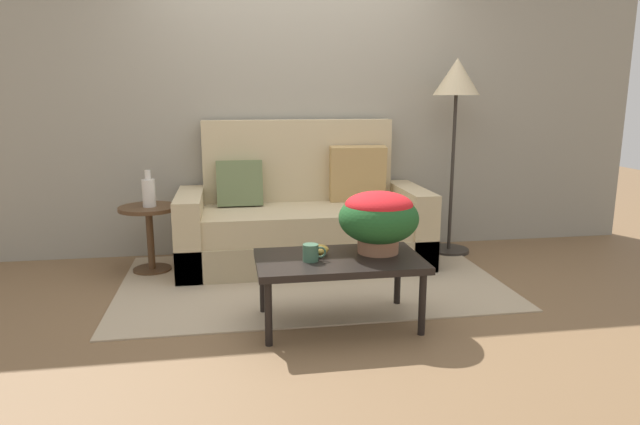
{
  "coord_description": "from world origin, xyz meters",
  "views": [
    {
      "loc": [
        -0.58,
        -3.79,
        1.39
      ],
      "look_at": [
        0.04,
        0.0,
        0.57
      ],
      "focal_mm": 31.32,
      "sensor_mm": 36.0,
      "label": 1
    }
  ],
  "objects_px": {
    "couch": "(303,221)",
    "floor_lamp": "(456,93)",
    "coffee_table": "(339,264)",
    "table_vase": "(149,192)",
    "side_table": "(150,227)",
    "snack_bowl": "(319,250)",
    "potted_plant": "(379,216)",
    "coffee_mug": "(311,253)"
  },
  "relations": [
    {
      "from": "couch",
      "to": "floor_lamp",
      "type": "xyz_separation_m",
      "value": [
        1.33,
        0.08,
        1.05
      ]
    },
    {
      "from": "coffee_table",
      "to": "table_vase",
      "type": "relative_size",
      "value": 3.51
    },
    {
      "from": "side_table",
      "to": "floor_lamp",
      "type": "height_order",
      "value": "floor_lamp"
    },
    {
      "from": "couch",
      "to": "floor_lamp",
      "type": "bearing_deg",
      "value": 3.59
    },
    {
      "from": "floor_lamp",
      "to": "table_vase",
      "type": "relative_size",
      "value": 5.92
    },
    {
      "from": "floor_lamp",
      "to": "snack_bowl",
      "type": "xyz_separation_m",
      "value": [
        -1.4,
        -1.33,
        -0.94
      ]
    },
    {
      "from": "potted_plant",
      "to": "coffee_mug",
      "type": "distance_m",
      "value": 0.49
    },
    {
      "from": "potted_plant",
      "to": "table_vase",
      "type": "relative_size",
      "value": 1.74
    },
    {
      "from": "side_table",
      "to": "floor_lamp",
      "type": "bearing_deg",
      "value": 3.31
    },
    {
      "from": "couch",
      "to": "potted_plant",
      "type": "height_order",
      "value": "couch"
    },
    {
      "from": "floor_lamp",
      "to": "snack_bowl",
      "type": "height_order",
      "value": "floor_lamp"
    },
    {
      "from": "coffee_table",
      "to": "coffee_mug",
      "type": "bearing_deg",
      "value": -167.31
    },
    {
      "from": "coffee_mug",
      "to": "snack_bowl",
      "type": "bearing_deg",
      "value": 60.91
    },
    {
      "from": "side_table",
      "to": "coffee_mug",
      "type": "relative_size",
      "value": 3.79
    },
    {
      "from": "potted_plant",
      "to": "side_table",
      "type": "bearing_deg",
      "value": 142.31
    },
    {
      "from": "side_table",
      "to": "coffee_mug",
      "type": "height_order",
      "value": "side_table"
    },
    {
      "from": "side_table",
      "to": "table_vase",
      "type": "xyz_separation_m",
      "value": [
        0.01,
        -0.01,
        0.28
      ]
    },
    {
      "from": "potted_plant",
      "to": "table_vase",
      "type": "xyz_separation_m",
      "value": [
        -1.52,
        1.17,
        -0.0
      ]
    },
    {
      "from": "side_table",
      "to": "potted_plant",
      "type": "bearing_deg",
      "value": -37.69
    },
    {
      "from": "potted_plant",
      "to": "table_vase",
      "type": "bearing_deg",
      "value": 142.43
    },
    {
      "from": "floor_lamp",
      "to": "table_vase",
      "type": "xyz_separation_m",
      "value": [
        -2.54,
        -0.16,
        -0.75
      ]
    },
    {
      "from": "coffee_table",
      "to": "potted_plant",
      "type": "xyz_separation_m",
      "value": [
        0.26,
        0.08,
        0.27
      ]
    },
    {
      "from": "floor_lamp",
      "to": "potted_plant",
      "type": "distance_m",
      "value": 1.84
    },
    {
      "from": "potted_plant",
      "to": "table_vase",
      "type": "height_order",
      "value": "table_vase"
    },
    {
      "from": "couch",
      "to": "coffee_mug",
      "type": "distance_m",
      "value": 1.37
    },
    {
      "from": "coffee_mug",
      "to": "snack_bowl",
      "type": "height_order",
      "value": "coffee_mug"
    },
    {
      "from": "snack_bowl",
      "to": "side_table",
      "type": "bearing_deg",
      "value": 134.25
    },
    {
      "from": "floor_lamp",
      "to": "potted_plant",
      "type": "xyz_separation_m",
      "value": [
        -1.02,
        -1.33,
        -0.75
      ]
    },
    {
      "from": "table_vase",
      "to": "potted_plant",
      "type": "bearing_deg",
      "value": -37.57
    },
    {
      "from": "coffee_mug",
      "to": "side_table",
      "type": "bearing_deg",
      "value": 130.12
    },
    {
      "from": "couch",
      "to": "snack_bowl",
      "type": "relative_size",
      "value": 15.98
    },
    {
      "from": "coffee_mug",
      "to": "table_vase",
      "type": "bearing_deg",
      "value": 130.11
    },
    {
      "from": "floor_lamp",
      "to": "potted_plant",
      "type": "relative_size",
      "value": 3.41
    },
    {
      "from": "coffee_table",
      "to": "coffee_mug",
      "type": "relative_size",
      "value": 7.15
    },
    {
      "from": "coffee_table",
      "to": "floor_lamp",
      "type": "xyz_separation_m",
      "value": [
        1.28,
        1.41,
        1.02
      ]
    },
    {
      "from": "snack_bowl",
      "to": "potted_plant",
      "type": "bearing_deg",
      "value": 0.51
    },
    {
      "from": "couch",
      "to": "floor_lamp",
      "type": "height_order",
      "value": "floor_lamp"
    },
    {
      "from": "snack_bowl",
      "to": "table_vase",
      "type": "height_order",
      "value": "table_vase"
    },
    {
      "from": "floor_lamp",
      "to": "table_vase",
      "type": "distance_m",
      "value": 2.66
    },
    {
      "from": "floor_lamp",
      "to": "table_vase",
      "type": "bearing_deg",
      "value": -176.34
    },
    {
      "from": "potted_plant",
      "to": "snack_bowl",
      "type": "xyz_separation_m",
      "value": [
        -0.38,
        -0.0,
        -0.19
      ]
    },
    {
      "from": "potted_plant",
      "to": "coffee_mug",
      "type": "xyz_separation_m",
      "value": [
        -0.44,
        -0.11,
        -0.18
      ]
    }
  ]
}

